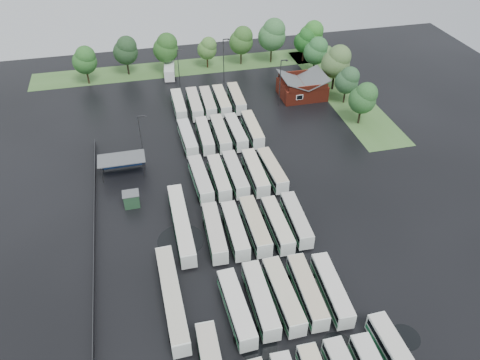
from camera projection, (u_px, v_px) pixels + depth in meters
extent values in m
plane|color=black|center=(246.00, 242.00, 70.81)|extent=(160.00, 160.00, 0.00)
cube|color=maroon|center=(302.00, 89.00, 107.14)|extent=(10.00, 8.00, 3.40)
cube|color=#4C4F51|center=(292.00, 80.00, 105.09)|extent=(5.07, 8.60, 2.19)
cube|color=#4C4F51|center=(313.00, 78.00, 106.02)|extent=(5.07, 8.60, 2.19)
cube|color=maroon|center=(309.00, 88.00, 102.72)|extent=(9.00, 0.20, 1.20)
cube|color=silver|center=(300.00, 97.00, 103.47)|extent=(1.60, 0.12, 1.20)
cylinder|color=#2D2D30|center=(102.00, 175.00, 81.33)|extent=(0.16, 0.16, 3.40)
cylinder|color=#2D2D30|center=(144.00, 169.00, 82.65)|extent=(0.16, 0.16, 3.40)
cylinder|color=#2D2D30|center=(102.00, 165.00, 83.79)|extent=(0.16, 0.16, 3.40)
cylinder|color=#2D2D30|center=(143.00, 159.00, 85.12)|extent=(0.16, 0.16, 3.40)
cube|color=#4C4F51|center=(121.00, 159.00, 82.12)|extent=(8.20, 4.20, 0.15)
cube|color=navy|center=(122.00, 161.00, 84.74)|extent=(7.60, 0.08, 2.60)
cube|color=#1E4227|center=(132.00, 200.00, 76.75)|extent=(2.50, 2.00, 2.50)
cube|color=#4C4F51|center=(130.00, 193.00, 75.95)|extent=(2.70, 2.20, 0.12)
cube|color=#406A2E|center=(193.00, 67.00, 121.05)|extent=(80.00, 10.00, 0.01)
cube|color=#406A2E|center=(342.00, 91.00, 110.03)|extent=(10.00, 50.00, 0.01)
cube|color=#2D2D30|center=(95.00, 227.00, 72.50)|extent=(0.10, 50.00, 1.20)
cube|color=silver|center=(236.00, 308.00, 59.18)|extent=(2.82, 11.22, 2.55)
cube|color=black|center=(236.00, 306.00, 58.87)|extent=(2.85, 10.78, 0.82)
cube|color=#157137|center=(236.00, 311.00, 59.52)|extent=(2.85, 11.00, 0.56)
cube|color=silver|center=(236.00, 301.00, 58.37)|extent=(2.71, 10.88, 0.11)
cylinder|color=black|center=(243.00, 338.00, 57.22)|extent=(2.36, 0.89, 0.89)
cylinder|color=black|center=(230.00, 293.00, 62.70)|extent=(2.36, 0.89, 0.89)
cube|color=silver|center=(260.00, 299.00, 60.25)|extent=(2.38, 11.15, 2.55)
cube|color=black|center=(261.00, 297.00, 59.94)|extent=(2.43, 10.70, 0.82)
cube|color=#1C673A|center=(260.00, 302.00, 60.60)|extent=(2.42, 10.93, 0.56)
cube|color=beige|center=(261.00, 293.00, 59.44)|extent=(2.28, 10.82, 0.11)
cylinder|color=black|center=(268.00, 328.00, 58.29)|extent=(2.37, 0.89, 0.89)
cylinder|color=black|center=(253.00, 285.00, 63.78)|extent=(2.37, 0.89, 0.89)
cube|color=silver|center=(283.00, 295.00, 60.74)|extent=(2.62, 11.36, 2.59)
cube|color=black|center=(283.00, 293.00, 60.42)|extent=(2.67, 10.91, 0.83)
cube|color=#176231|center=(283.00, 298.00, 61.09)|extent=(2.67, 11.14, 0.57)
cube|color=#C1B89B|center=(284.00, 289.00, 59.92)|extent=(2.52, 11.02, 0.11)
cylinder|color=black|center=(291.00, 324.00, 58.75)|extent=(2.40, 0.90, 0.90)
cylinder|color=black|center=(275.00, 281.00, 64.32)|extent=(2.40, 0.90, 0.90)
cube|color=silver|center=(307.00, 291.00, 61.34)|extent=(2.60, 11.11, 2.53)
cube|color=black|center=(307.00, 288.00, 61.03)|extent=(2.65, 10.67, 0.81)
cube|color=#116F33|center=(307.00, 294.00, 61.68)|extent=(2.64, 10.89, 0.56)
cube|color=#BEAF90|center=(308.00, 284.00, 60.54)|extent=(2.50, 10.78, 0.11)
cylinder|color=black|center=(316.00, 319.00, 59.39)|extent=(2.35, 0.88, 0.88)
cylinder|color=black|center=(297.00, 277.00, 64.84)|extent=(2.35, 0.88, 0.88)
cube|color=silver|center=(332.00, 289.00, 61.60)|extent=(2.70, 10.95, 2.49)
cube|color=black|center=(332.00, 287.00, 61.29)|extent=(2.73, 10.51, 0.80)
cube|color=#1E6336|center=(331.00, 292.00, 61.93)|extent=(2.73, 10.73, 0.55)
cube|color=beige|center=(333.00, 283.00, 60.81)|extent=(2.59, 10.62, 0.11)
cylinder|color=black|center=(341.00, 317.00, 59.68)|extent=(2.31, 0.87, 0.87)
cylinder|color=black|center=(321.00, 276.00, 65.03)|extent=(2.31, 0.87, 0.87)
cube|color=silver|center=(215.00, 232.00, 70.08)|extent=(2.68, 11.12, 2.53)
cube|color=black|center=(214.00, 230.00, 69.77)|extent=(2.72, 10.68, 0.81)
cube|color=#1E6033|center=(215.00, 235.00, 70.42)|extent=(2.72, 10.90, 0.56)
cube|color=#BCB6A8|center=(214.00, 226.00, 69.28)|extent=(2.58, 10.78, 0.11)
cylinder|color=black|center=(219.00, 255.00, 68.13)|extent=(2.35, 0.88, 0.88)
cylinder|color=black|center=(211.00, 223.00, 73.57)|extent=(2.35, 0.88, 0.88)
cube|color=silver|center=(235.00, 230.00, 70.49)|extent=(2.36, 10.84, 2.48)
cube|color=black|center=(235.00, 228.00, 70.18)|extent=(2.41, 10.41, 0.79)
cube|color=#1E6336|center=(235.00, 233.00, 70.82)|extent=(2.40, 10.63, 0.55)
cube|color=beige|center=(235.00, 224.00, 69.70)|extent=(2.27, 10.52, 0.11)
cylinder|color=black|center=(240.00, 252.00, 68.58)|extent=(2.30, 0.87, 0.87)
cylinder|color=black|center=(230.00, 221.00, 73.91)|extent=(2.30, 0.87, 0.87)
cube|color=silver|center=(255.00, 225.00, 71.18)|extent=(2.37, 11.31, 2.59)
cube|color=black|center=(255.00, 223.00, 70.86)|extent=(2.42, 10.86, 0.83)
cube|color=#1F683E|center=(255.00, 228.00, 71.53)|extent=(2.42, 11.08, 0.57)
cube|color=#BDB08E|center=(255.00, 219.00, 70.36)|extent=(2.27, 10.97, 0.11)
cylinder|color=black|center=(261.00, 248.00, 69.19)|extent=(2.40, 0.90, 0.90)
cylinder|color=black|center=(249.00, 216.00, 74.76)|extent=(2.40, 0.90, 0.90)
cube|color=silver|center=(277.00, 225.00, 71.44)|extent=(2.27, 10.85, 2.49)
cube|color=black|center=(277.00, 222.00, 71.14)|extent=(2.32, 10.41, 0.80)
cube|color=#176937|center=(277.00, 227.00, 71.77)|extent=(2.31, 10.63, 0.55)
cube|color=beige|center=(278.00, 218.00, 70.65)|extent=(2.18, 10.52, 0.11)
cylinder|color=black|center=(284.00, 246.00, 69.53)|extent=(2.30, 0.87, 0.87)
cylinder|color=black|center=(271.00, 216.00, 74.87)|extent=(2.30, 0.87, 0.87)
cube|color=silver|center=(296.00, 219.00, 72.38)|extent=(2.62, 10.81, 2.46)
cube|color=black|center=(297.00, 217.00, 72.08)|extent=(2.66, 10.38, 0.79)
cube|color=#1A6332|center=(296.00, 222.00, 72.71)|extent=(2.66, 10.60, 0.54)
cube|color=#B8B5AB|center=(297.00, 213.00, 71.60)|extent=(2.52, 10.49, 0.11)
cylinder|color=black|center=(303.00, 240.00, 70.49)|extent=(2.28, 0.86, 0.86)
cylinder|color=black|center=(289.00, 211.00, 75.78)|extent=(2.28, 0.86, 0.86)
cube|color=silver|center=(201.00, 179.00, 80.37)|extent=(2.77, 11.31, 2.57)
cube|color=black|center=(200.00, 177.00, 80.05)|extent=(2.81, 10.86, 0.82)
cube|color=#0D7234|center=(201.00, 182.00, 80.71)|extent=(2.81, 11.09, 0.57)
cube|color=#BAB5AD|center=(200.00, 173.00, 79.55)|extent=(2.66, 10.97, 0.11)
cylinder|color=black|center=(205.00, 198.00, 78.39)|extent=(2.39, 0.90, 0.90)
cylinder|color=black|center=(198.00, 173.00, 83.92)|extent=(2.39, 0.90, 0.90)
cube|color=silver|center=(219.00, 177.00, 80.92)|extent=(2.26, 10.73, 2.46)
cube|color=black|center=(219.00, 175.00, 80.62)|extent=(2.32, 10.30, 0.79)
cube|color=#106A30|center=(219.00, 180.00, 81.25)|extent=(2.31, 10.52, 0.54)
cube|color=beige|center=(219.00, 171.00, 80.14)|extent=(2.17, 10.41, 0.11)
cylinder|color=black|center=(223.00, 195.00, 79.03)|extent=(2.28, 0.86, 0.86)
cylinder|color=black|center=(215.00, 171.00, 84.31)|extent=(2.28, 0.86, 0.86)
cube|color=silver|center=(235.00, 174.00, 81.56)|extent=(2.48, 11.21, 2.56)
cube|color=black|center=(235.00, 172.00, 81.25)|extent=(2.53, 10.76, 0.82)
cube|color=#1C7238|center=(235.00, 177.00, 81.90)|extent=(2.53, 10.99, 0.56)
cube|color=#B8B5AD|center=(235.00, 168.00, 80.75)|extent=(2.39, 10.87, 0.11)
cylinder|color=black|center=(240.00, 192.00, 79.59)|extent=(2.38, 0.89, 0.89)
cylinder|color=black|center=(231.00, 168.00, 85.09)|extent=(2.38, 0.89, 0.89)
cube|color=silver|center=(255.00, 172.00, 81.89)|extent=(2.44, 11.30, 2.58)
cube|color=black|center=(255.00, 170.00, 81.58)|extent=(2.49, 10.85, 0.83)
cube|color=#1C653B|center=(255.00, 175.00, 82.24)|extent=(2.48, 11.07, 0.57)
cube|color=beige|center=(255.00, 166.00, 81.07)|extent=(2.34, 10.96, 0.11)
cylinder|color=black|center=(260.00, 191.00, 79.90)|extent=(2.40, 0.90, 0.90)
cylinder|color=black|center=(250.00, 167.00, 85.46)|extent=(2.40, 0.90, 0.90)
cube|color=silver|center=(272.00, 170.00, 82.57)|extent=(2.77, 11.00, 2.50)
cube|color=black|center=(272.00, 168.00, 82.27)|extent=(2.81, 10.57, 0.80)
cube|color=#216F3B|center=(272.00, 172.00, 82.91)|extent=(2.81, 10.79, 0.55)
cube|color=#C6B596|center=(272.00, 164.00, 81.78)|extent=(2.67, 10.67, 0.11)
cylinder|color=black|center=(278.00, 187.00, 80.65)|extent=(2.32, 0.87, 0.87)
cylinder|color=black|center=(266.00, 164.00, 86.03)|extent=(2.32, 0.87, 0.87)
cube|color=silver|center=(188.00, 138.00, 90.90)|extent=(2.62, 10.94, 2.49)
cube|color=black|center=(187.00, 136.00, 90.60)|extent=(2.66, 10.51, 0.80)
cube|color=#1D5F33|center=(188.00, 140.00, 91.24)|extent=(2.66, 10.73, 0.55)
cube|color=silver|center=(187.00, 132.00, 90.11)|extent=(2.52, 10.62, 0.11)
cylinder|color=black|center=(191.00, 153.00, 88.99)|extent=(2.31, 0.87, 0.87)
cylinder|color=black|center=(186.00, 134.00, 94.34)|extent=(2.31, 0.87, 0.87)
cube|color=silver|center=(205.00, 135.00, 91.66)|extent=(2.43, 10.76, 2.46)
cube|color=black|center=(205.00, 133.00, 91.36)|extent=(2.47, 10.33, 0.79)
cube|color=#127235|center=(205.00, 138.00, 91.99)|extent=(2.47, 10.54, 0.54)
cube|color=beige|center=(205.00, 130.00, 90.88)|extent=(2.33, 10.43, 0.11)
cylinder|color=black|center=(208.00, 150.00, 89.77)|extent=(2.28, 0.86, 0.86)
cylinder|color=black|center=(202.00, 132.00, 95.05)|extent=(2.28, 0.86, 0.86)
cube|color=silver|center=(221.00, 134.00, 92.08)|extent=(2.41, 11.13, 2.55)
cube|color=black|center=(221.00, 131.00, 91.76)|extent=(2.46, 10.69, 0.81)
cube|color=#1E6839|center=(221.00, 136.00, 92.42)|extent=(2.45, 10.91, 0.56)
cube|color=#BDB7A4|center=(220.00, 128.00, 91.27)|extent=(2.31, 10.80, 0.11)
cylinder|color=black|center=(224.00, 149.00, 90.12)|extent=(2.36, 0.89, 0.89)
cylinder|color=black|center=(217.00, 130.00, 95.59)|extent=(2.36, 0.89, 0.89)
cube|color=silver|center=(236.00, 132.00, 92.62)|extent=(2.45, 10.99, 2.51)
cube|color=black|center=(236.00, 130.00, 92.31)|extent=(2.50, 10.55, 0.80)
cube|color=#126336|center=(236.00, 134.00, 92.96)|extent=(2.49, 10.77, 0.55)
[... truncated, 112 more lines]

